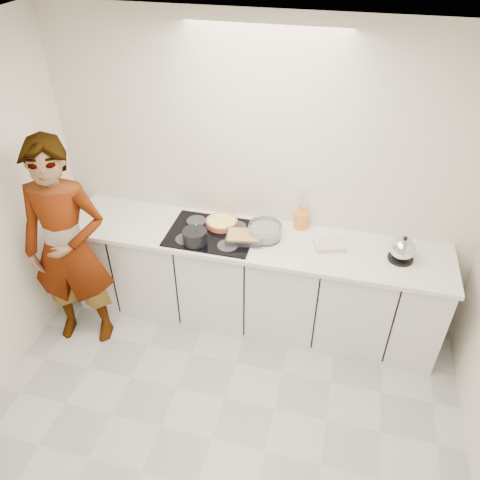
% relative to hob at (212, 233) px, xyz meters
% --- Properties ---
extents(floor, '(3.60, 3.20, 0.00)m').
position_rel_hob_xyz_m(floor, '(0.35, -1.26, -0.92)').
color(floor, '#B8B8B7').
rests_on(floor, ground).
extents(ceiling, '(3.60, 3.20, 0.00)m').
position_rel_hob_xyz_m(ceiling, '(0.35, -1.26, 1.68)').
color(ceiling, white).
rests_on(ceiling, wall_back).
extents(wall_back, '(3.60, 0.00, 2.60)m').
position_rel_hob_xyz_m(wall_back, '(0.35, 0.34, 0.38)').
color(wall_back, silver).
rests_on(wall_back, ground).
extents(base_cabinets, '(3.20, 0.58, 0.87)m').
position_rel_hob_xyz_m(base_cabinets, '(0.35, 0.02, -0.48)').
color(base_cabinets, silver).
rests_on(base_cabinets, floor).
extents(countertop, '(3.24, 0.64, 0.04)m').
position_rel_hob_xyz_m(countertop, '(0.35, 0.02, -0.03)').
color(countertop, white).
rests_on(countertop, base_cabinets).
extents(hob, '(0.72, 0.54, 0.01)m').
position_rel_hob_xyz_m(hob, '(0.00, 0.00, 0.00)').
color(hob, black).
rests_on(hob, countertop).
extents(tart_dish, '(0.30, 0.30, 0.04)m').
position_rel_hob_xyz_m(tart_dish, '(0.05, 0.14, 0.03)').
color(tart_dish, '#CC6243').
rests_on(tart_dish, hob).
extents(saucepan, '(0.22, 0.22, 0.19)m').
position_rel_hob_xyz_m(saucepan, '(-0.09, -0.16, 0.06)').
color(saucepan, black).
rests_on(saucepan, hob).
extents(baking_dish, '(0.32, 0.26, 0.06)m').
position_rel_hob_xyz_m(baking_dish, '(0.29, -0.03, 0.04)').
color(baking_dish, silver).
rests_on(baking_dish, hob).
extents(mixing_bowl, '(0.29, 0.29, 0.13)m').
position_rel_hob_xyz_m(mixing_bowl, '(0.44, 0.06, 0.05)').
color(mixing_bowl, silver).
rests_on(mixing_bowl, countertop).
extents(tea_towel, '(0.28, 0.24, 0.04)m').
position_rel_hob_xyz_m(tea_towel, '(0.97, 0.06, 0.01)').
color(tea_towel, white).
rests_on(tea_towel, countertop).
extents(kettle, '(0.23, 0.23, 0.22)m').
position_rel_hob_xyz_m(kettle, '(1.53, 0.03, 0.09)').
color(kettle, black).
rests_on(kettle, countertop).
extents(utensil_crock, '(0.13, 0.13, 0.15)m').
position_rel_hob_xyz_m(utensil_crock, '(0.71, 0.28, 0.07)').
color(utensil_crock, orange).
rests_on(utensil_crock, countertop).
extents(cook, '(0.76, 0.57, 1.88)m').
position_rel_hob_xyz_m(cook, '(-1.04, -0.52, 0.02)').
color(cook, silver).
rests_on(cook, floor).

